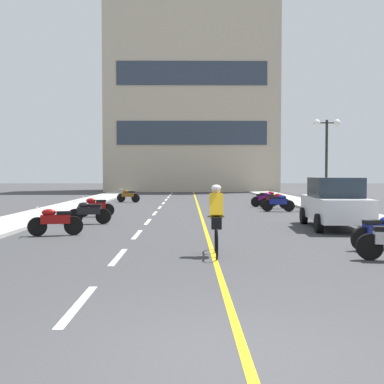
# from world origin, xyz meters

# --- Properties ---
(ground_plane) EXTENTS (140.00, 140.00, 0.00)m
(ground_plane) POSITION_xyz_m (0.00, 21.00, 0.00)
(ground_plane) COLOR #38383A
(curb_left) EXTENTS (2.40, 72.00, 0.12)m
(curb_left) POSITION_xyz_m (-7.20, 24.00, 0.06)
(curb_left) COLOR #A8A8A3
(curb_left) RESTS_ON ground
(curb_right) EXTENTS (2.40, 72.00, 0.12)m
(curb_right) POSITION_xyz_m (7.20, 24.00, 0.06)
(curb_right) COLOR #A8A8A3
(curb_right) RESTS_ON ground
(lane_dash_0) EXTENTS (0.14, 2.20, 0.01)m
(lane_dash_0) POSITION_xyz_m (-2.00, 2.00, 0.00)
(lane_dash_0) COLOR silver
(lane_dash_0) RESTS_ON ground
(lane_dash_1) EXTENTS (0.14, 2.20, 0.01)m
(lane_dash_1) POSITION_xyz_m (-2.00, 6.00, 0.00)
(lane_dash_1) COLOR silver
(lane_dash_1) RESTS_ON ground
(lane_dash_2) EXTENTS (0.14, 2.20, 0.01)m
(lane_dash_2) POSITION_xyz_m (-2.00, 10.00, 0.00)
(lane_dash_2) COLOR silver
(lane_dash_2) RESTS_ON ground
(lane_dash_3) EXTENTS (0.14, 2.20, 0.01)m
(lane_dash_3) POSITION_xyz_m (-2.00, 14.00, 0.00)
(lane_dash_3) COLOR silver
(lane_dash_3) RESTS_ON ground
(lane_dash_4) EXTENTS (0.14, 2.20, 0.01)m
(lane_dash_4) POSITION_xyz_m (-2.00, 18.00, 0.00)
(lane_dash_4) COLOR silver
(lane_dash_4) RESTS_ON ground
(lane_dash_5) EXTENTS (0.14, 2.20, 0.01)m
(lane_dash_5) POSITION_xyz_m (-2.00, 22.00, 0.00)
(lane_dash_5) COLOR silver
(lane_dash_5) RESTS_ON ground
(lane_dash_6) EXTENTS (0.14, 2.20, 0.01)m
(lane_dash_6) POSITION_xyz_m (-2.00, 26.00, 0.00)
(lane_dash_6) COLOR silver
(lane_dash_6) RESTS_ON ground
(lane_dash_7) EXTENTS (0.14, 2.20, 0.01)m
(lane_dash_7) POSITION_xyz_m (-2.00, 30.00, 0.00)
(lane_dash_7) COLOR silver
(lane_dash_7) RESTS_ON ground
(lane_dash_8) EXTENTS (0.14, 2.20, 0.01)m
(lane_dash_8) POSITION_xyz_m (-2.00, 34.00, 0.00)
(lane_dash_8) COLOR silver
(lane_dash_8) RESTS_ON ground
(lane_dash_9) EXTENTS (0.14, 2.20, 0.01)m
(lane_dash_9) POSITION_xyz_m (-2.00, 38.00, 0.00)
(lane_dash_9) COLOR silver
(lane_dash_9) RESTS_ON ground
(lane_dash_10) EXTENTS (0.14, 2.20, 0.01)m
(lane_dash_10) POSITION_xyz_m (-2.00, 42.00, 0.00)
(lane_dash_10) COLOR silver
(lane_dash_10) RESTS_ON ground
(lane_dash_11) EXTENTS (0.14, 2.20, 0.01)m
(lane_dash_11) POSITION_xyz_m (-2.00, 46.00, 0.00)
(lane_dash_11) COLOR silver
(lane_dash_11) RESTS_ON ground
(centre_line_yellow) EXTENTS (0.12, 66.00, 0.01)m
(centre_line_yellow) POSITION_xyz_m (0.25, 24.00, 0.00)
(centre_line_yellow) COLOR gold
(centre_line_yellow) RESTS_ON ground
(office_building) EXTENTS (19.16, 8.76, 21.19)m
(office_building) POSITION_xyz_m (0.06, 49.32, 10.59)
(office_building) COLOR #BCAD93
(office_building) RESTS_ON ground
(street_lamp_mid) EXTENTS (1.46, 0.36, 4.78)m
(street_lamp_mid) POSITION_xyz_m (7.17, 20.29, 3.65)
(street_lamp_mid) COLOR black
(street_lamp_mid) RESTS_ON curb_right
(parked_car_near) EXTENTS (2.16, 4.31, 1.82)m
(parked_car_near) POSITION_xyz_m (4.92, 11.72, 0.92)
(parked_car_near) COLOR black
(parked_car_near) RESTS_ON ground
(motorcycle_2) EXTENTS (1.66, 0.72, 0.92)m
(motorcycle_2) POSITION_xyz_m (4.61, 7.00, 0.47)
(motorcycle_2) COLOR black
(motorcycle_2) RESTS_ON ground
(motorcycle_3) EXTENTS (1.68, 0.66, 0.92)m
(motorcycle_3) POSITION_xyz_m (-4.56, 9.77, 0.47)
(motorcycle_3) COLOR black
(motorcycle_3) RESTS_ON ground
(motorcycle_4) EXTENTS (1.70, 0.60, 0.92)m
(motorcycle_4) POSITION_xyz_m (-4.22, 13.16, 0.47)
(motorcycle_4) COLOR black
(motorcycle_4) RESTS_ON ground
(motorcycle_5) EXTENTS (1.70, 0.60, 0.92)m
(motorcycle_5) POSITION_xyz_m (-4.59, 16.22, 0.47)
(motorcycle_5) COLOR black
(motorcycle_5) RESTS_ON ground
(motorcycle_6) EXTENTS (1.70, 0.60, 0.92)m
(motorcycle_6) POSITION_xyz_m (4.32, 19.05, 0.47)
(motorcycle_6) COLOR black
(motorcycle_6) RESTS_ON ground
(motorcycle_7) EXTENTS (1.70, 0.60, 0.92)m
(motorcycle_7) POSITION_xyz_m (4.51, 21.02, 0.47)
(motorcycle_7) COLOR black
(motorcycle_7) RESTS_ON ground
(motorcycle_8) EXTENTS (1.65, 0.75, 0.92)m
(motorcycle_8) POSITION_xyz_m (4.19, 22.60, 0.47)
(motorcycle_8) COLOR black
(motorcycle_8) RESTS_ON ground
(motorcycle_9) EXTENTS (1.70, 0.60, 0.92)m
(motorcycle_9) POSITION_xyz_m (4.65, 24.13, 0.47)
(motorcycle_9) COLOR black
(motorcycle_9) RESTS_ON ground
(motorcycle_10) EXTENTS (1.64, 0.78, 0.92)m
(motorcycle_10) POSITION_xyz_m (-4.47, 26.96, 0.47)
(motorcycle_10) COLOR black
(motorcycle_10) RESTS_ON ground
(cyclist_rider) EXTENTS (0.42, 1.77, 1.71)m
(cyclist_rider) POSITION_xyz_m (0.32, 6.24, 0.89)
(cyclist_rider) COLOR black
(cyclist_rider) RESTS_ON ground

